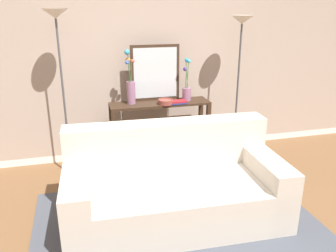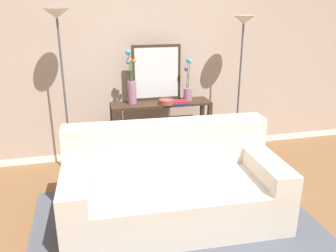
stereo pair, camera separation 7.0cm
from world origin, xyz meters
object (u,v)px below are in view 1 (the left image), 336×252
wall_mirror (155,73)px  book_stack (178,102)px  book_row_under_console (140,160)px  console_table (160,122)px  floor_lamp_right (240,49)px  fruit_bowl (165,102)px  couch (174,188)px  vase_tall_flowers (131,86)px  floor_lamp_left (59,49)px  vase_short_flowers (187,89)px

wall_mirror → book_stack: 0.46m
wall_mirror → book_stack: size_ratio=3.11×
book_row_under_console → console_table: bearing=0.0°
console_table → floor_lamp_right: size_ratio=0.67×
book_stack → fruit_bowl: bearing=179.3°
floor_lamp_right → book_row_under_console: bearing=176.0°
couch → vase_tall_flowers: size_ratio=3.10×
floor_lamp_left → floor_lamp_right: size_ratio=1.04×
floor_lamp_left → fruit_bowl: size_ratio=10.31×
wall_mirror → vase_tall_flowers: 0.37m
floor_lamp_left → fruit_bowl: (1.18, -0.01, -0.67)m
vase_short_flowers → book_row_under_console: 1.09m
fruit_bowl → book_row_under_console: bearing=162.9°
fruit_bowl → console_table: bearing=116.0°
console_table → book_stack: size_ratio=5.60×
couch → vase_short_flowers: vase_short_flowers is taller
wall_mirror → book_stack: bearing=-45.7°
vase_tall_flowers → book_row_under_console: 0.98m
console_table → wall_mirror: 0.62m
book_row_under_console → wall_mirror: bearing=28.9°
vase_tall_flowers → book_row_under_console: (0.09, -0.04, -0.98)m
console_table → vase_tall_flowers: size_ratio=1.89×
console_table → fruit_bowl: (0.05, -0.10, 0.29)m
vase_tall_flowers → vase_short_flowers: bearing=-1.6°
floor_lamp_right → book_stack: size_ratio=8.30×
wall_mirror → vase_short_flowers: size_ratio=1.29×
couch → console_table: size_ratio=1.64×
console_table → vase_short_flowers: 0.54m
floor_lamp_left → fruit_bowl: 1.36m
book_row_under_console → vase_short_flowers: bearing=1.4°
wall_mirror → vase_short_flowers: wall_mirror is taller
vase_short_flowers → book_row_under_console: vase_short_flowers is taller
vase_tall_flowers → console_table: bearing=-5.6°
floor_lamp_left → book_row_under_console: 1.70m
couch → floor_lamp_right: size_ratio=1.11×
couch → fruit_bowl: couch is taller
vase_short_flowers → floor_lamp_right: bearing=-9.1°
wall_mirror → floor_lamp_left: bearing=-168.6°
couch → wall_mirror: size_ratio=2.95×
vase_tall_flowers → book_stack: bearing=-13.4°
book_row_under_console → floor_lamp_right: bearing=-4.0°
couch → floor_lamp_right: bearing=44.5°
book_stack → floor_lamp_right: bearing=0.7°
floor_lamp_left → vase_short_flowers: 1.59m
vase_tall_flowers → vase_short_flowers: 0.71m
vase_short_flowers → book_stack: vase_short_flowers is taller
vase_tall_flowers → fruit_bowl: (0.40, -0.13, -0.19)m
floor_lamp_left → book_row_under_console: (0.87, 0.09, -1.46)m
floor_lamp_left → fruit_bowl: floor_lamp_left is taller
vase_tall_flowers → fruit_bowl: bearing=-18.1°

